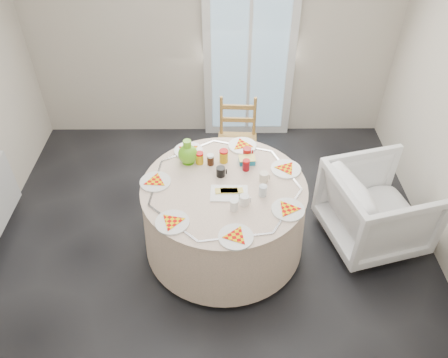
{
  "coord_description": "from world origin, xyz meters",
  "views": [
    {
      "loc": [
        0.09,
        -2.51,
        3.07
      ],
      "look_at": [
        0.11,
        0.12,
        0.8
      ],
      "focal_mm": 35.0,
      "sensor_mm": 36.0,
      "label": 1
    }
  ],
  "objects_px": {
    "wooden_chair": "(237,140)",
    "armchair": "(377,206)",
    "table": "(224,216)",
    "green_pitcher": "(187,149)"
  },
  "relations": [
    {
      "from": "table",
      "to": "wooden_chair",
      "type": "relative_size",
      "value": 1.57
    },
    {
      "from": "table",
      "to": "green_pitcher",
      "type": "distance_m",
      "value": 0.66
    },
    {
      "from": "table",
      "to": "wooden_chair",
      "type": "xyz_separation_m",
      "value": [
        0.14,
        0.99,
        0.09
      ]
    },
    {
      "from": "armchair",
      "to": "green_pitcher",
      "type": "height_order",
      "value": "green_pitcher"
    },
    {
      "from": "armchair",
      "to": "wooden_chair",
      "type": "bearing_deg",
      "value": 38.59
    },
    {
      "from": "armchair",
      "to": "green_pitcher",
      "type": "distance_m",
      "value": 1.73
    },
    {
      "from": "wooden_chair",
      "to": "armchair",
      "type": "height_order",
      "value": "wooden_chair"
    },
    {
      "from": "green_pitcher",
      "to": "wooden_chair",
      "type": "bearing_deg",
      "value": 67.26
    },
    {
      "from": "table",
      "to": "green_pitcher",
      "type": "relative_size",
      "value": 6.34
    },
    {
      "from": "green_pitcher",
      "to": "armchair",
      "type": "bearing_deg",
      "value": 3.28
    }
  ]
}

